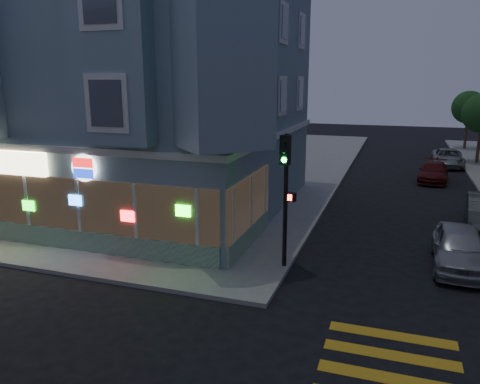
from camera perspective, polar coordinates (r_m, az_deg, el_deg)
The scene contains 8 objects.
ground at distance 13.52m, azimuth -12.03°, elevation -15.59°, with size 120.00×120.00×0.00m, color black.
sidewalk_nw at distance 39.03m, azimuth -12.00°, elevation 3.86°, with size 33.00×42.00×0.15m, color gray.
corner_building at distance 24.34m, azimuth -11.77°, elevation 11.70°, with size 14.60×14.60×11.40m.
street_tree_far at distance 48.46m, azimuth 26.12°, elevation 9.24°, with size 3.00×3.00×5.30m.
parked_car_a at distance 18.30m, azimuth 25.16°, elevation -6.16°, with size 1.74×4.33×1.48m, color #A3A5AB.
parked_car_c at distance 32.91m, azimuth 22.51°, elevation 2.28°, with size 1.74×4.28×1.24m, color #511312.
parked_car_d at distance 39.01m, azimuth 23.99°, elevation 3.84°, with size 2.19×4.75×1.32m, color #949A9D.
traffic_signal at distance 15.65m, azimuth 5.60°, elevation 1.58°, with size 0.58×0.52×4.62m.
Camera 1 is at (6.27, -10.03, 6.55)m, focal length 35.00 mm.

